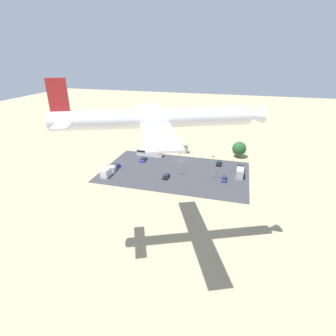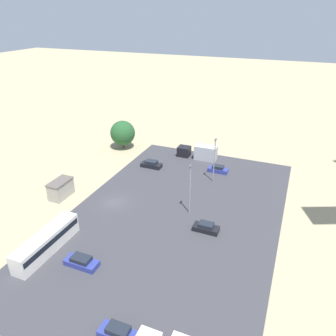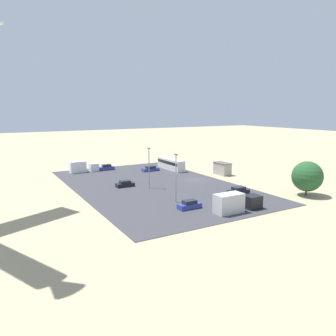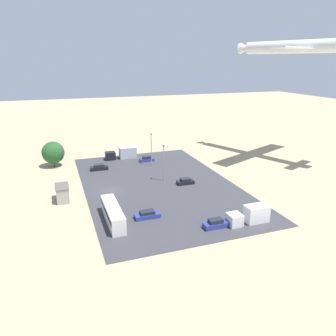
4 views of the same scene
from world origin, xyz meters
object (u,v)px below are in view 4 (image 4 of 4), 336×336
(parked_car_2, at_px, (147,159))
(airplane, at_px, (303,47))
(bus, at_px, (113,213))
(parked_car_1, at_px, (99,168))
(parked_truck_0, at_px, (250,215))
(parked_truck_1, at_px, (123,154))
(shed_building, at_px, (62,193))
(parked_car_0, at_px, (215,224))
(parked_car_4, at_px, (147,215))
(parked_car_3, at_px, (185,182))

(parked_car_2, xyz_separation_m, airplane, (11.30, 41.84, 31.16))
(parked_car_2, bearing_deg, bus, 154.55)
(parked_car_1, bearing_deg, parked_truck_0, 28.23)
(parked_car_2, bearing_deg, parked_truck_1, 47.81)
(shed_building, bearing_deg, parked_car_2, 130.65)
(parked_car_2, relative_size, parked_truck_1, 0.46)
(parked_car_0, height_order, parked_car_2, parked_car_0)
(parked_car_1, distance_m, parked_car_4, 32.04)
(parked_car_4, bearing_deg, parked_car_0, 53.20)
(parked_car_4, bearing_deg, parked_car_1, -172.36)
(shed_building, bearing_deg, parked_car_3, 90.17)
(bus, xyz_separation_m, parked_car_2, (-34.39, 16.37, -1.03))
(bus, xyz_separation_m, parked_truck_0, (8.71, 23.46, -0.24))
(parked_car_4, bearing_deg, parked_car_3, 135.91)
(bus, distance_m, parked_truck_1, 41.09)
(bus, height_order, parked_truck_1, parked_truck_1)
(parked_car_0, distance_m, parked_car_1, 42.06)
(bus, bearing_deg, parked_car_1, 86.20)
(airplane, bearing_deg, parked_car_3, 170.54)
(airplane, bearing_deg, shed_building, 164.72)
(shed_building, height_order, parked_car_0, shed_building)
(parked_car_3, xyz_separation_m, parked_truck_1, (-26.35, -9.42, 0.92))
(parked_car_1, relative_size, parked_truck_1, 0.50)
(airplane, bearing_deg, parked_truck_0, -161.21)
(parked_car_3, bearing_deg, parked_truck_0, 9.18)
(shed_building, xyz_separation_m, bus, (13.30, 8.19, 0.09))
(parked_car_1, height_order, parked_truck_0, parked_truck_0)
(parked_car_2, bearing_deg, parked_car_1, 102.83)
(bus, relative_size, parked_car_3, 2.85)
(parked_car_3, xyz_separation_m, parked_car_4, (14.00, -13.56, -0.01))
(parked_truck_1, bearing_deg, parked_truck_0, -164.99)
(parked_car_1, bearing_deg, shed_building, -29.91)
(parked_car_0, height_order, parked_truck_1, parked_truck_1)
(airplane, bearing_deg, parked_car_1, 148.17)
(parked_car_1, bearing_deg, parked_car_3, 45.12)
(parked_car_0, distance_m, parked_car_2, 42.71)
(parked_truck_0, bearing_deg, parked_car_3, 9.18)
(parked_car_2, distance_m, parked_truck_0, 43.69)
(bus, height_order, airplane, airplane)
(shed_building, relative_size, parked_car_0, 1.13)
(shed_building, xyz_separation_m, parked_car_0, (21.62, 24.82, -0.90))
(parked_car_3, relative_size, airplane, 0.11)
(parked_car_2, bearing_deg, parked_car_4, 164.00)
(parked_truck_1, bearing_deg, bus, 165.24)
(shed_building, distance_m, parked_truck_0, 38.55)
(bus, height_order, parked_car_3, bus)
(parked_car_3, relative_size, parked_car_4, 0.86)
(bus, relative_size, airplane, 0.31)
(airplane, bearing_deg, parked_truck_1, 137.11)
(bus, xyz_separation_m, parked_car_1, (-31.14, 2.07, -1.02))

